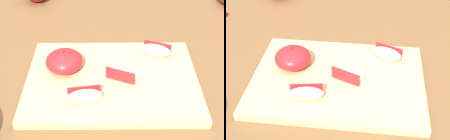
% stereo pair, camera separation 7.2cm
% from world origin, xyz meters
% --- Properties ---
extents(dining_table, '(1.35, 0.96, 0.76)m').
position_xyz_m(dining_table, '(0.00, 0.00, 0.66)').
color(dining_table, brown).
rests_on(dining_table, ground_plane).
extents(cutting_board, '(0.39, 0.29, 0.02)m').
position_xyz_m(cutting_board, '(-0.03, -0.08, 0.77)').
color(cutting_board, tan).
rests_on(cutting_board, dining_table).
extents(apple_half_skin_up, '(0.09, 0.09, 0.05)m').
position_xyz_m(apple_half_skin_up, '(-0.14, -0.05, 0.80)').
color(apple_half_skin_up, '#B21E23').
rests_on(apple_half_skin_up, cutting_board).
extents(apple_wedge_front, '(0.08, 0.04, 0.03)m').
position_xyz_m(apple_wedge_front, '(-0.08, -0.16, 0.79)').
color(apple_wedge_front, beige).
rests_on(apple_wedge_front, cutting_board).
extents(apple_wedge_back, '(0.08, 0.05, 0.03)m').
position_xyz_m(apple_wedge_back, '(0.08, 0.00, 0.79)').
color(apple_wedge_back, beige).
rests_on(apple_wedge_back, cutting_board).
extents(apple_wedge_right, '(0.08, 0.05, 0.03)m').
position_xyz_m(apple_wedge_right, '(-0.00, -0.09, 0.79)').
color(apple_wedge_right, beige).
rests_on(apple_wedge_right, cutting_board).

